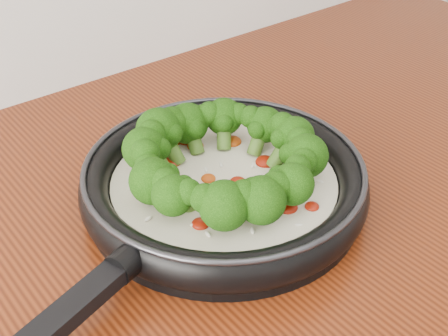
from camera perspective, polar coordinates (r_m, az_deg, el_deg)
skillet at (r=0.70m, az=-0.23°, el=-0.98°), size 0.54×0.41×0.10m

